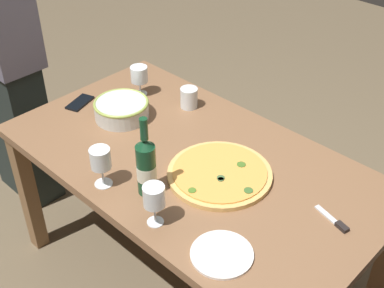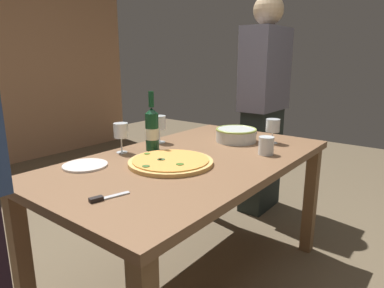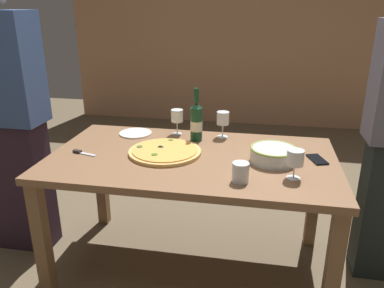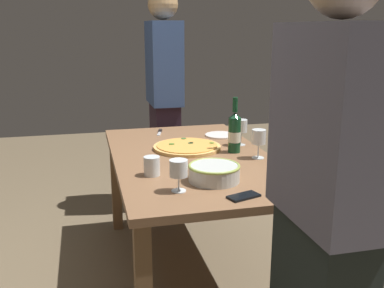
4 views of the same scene
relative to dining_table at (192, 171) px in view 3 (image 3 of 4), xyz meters
name	(u,v)px [view 3 (image 3 of 4)]	position (x,y,z in m)	size (l,w,h in m)	color
ground_plane	(192,266)	(0.00, 0.00, -0.66)	(8.00, 8.00, 0.00)	brown
dining_table	(192,171)	(0.00, 0.00, 0.00)	(1.60, 0.90, 0.75)	brown
brick_wall_back	(238,28)	(0.00, 3.20, 0.59)	(4.40, 0.16, 2.49)	tan
pizza	(165,152)	(-0.16, 0.01, 0.11)	(0.41, 0.41, 0.03)	#E3AF61
serving_bowl	(273,154)	(0.45, 0.00, 0.14)	(0.25, 0.25, 0.08)	silver
wine_bottle	(196,121)	(-0.02, 0.26, 0.22)	(0.07, 0.07, 0.33)	#144024
wine_glass_near_pizza	(295,158)	(0.54, -0.20, 0.20)	(0.08, 0.08, 0.15)	white
wine_glass_by_bottle	(177,117)	(-0.17, 0.36, 0.21)	(0.08, 0.08, 0.16)	white
wine_glass_far_left	(223,119)	(0.13, 0.36, 0.21)	(0.08, 0.08, 0.17)	white
cup_amber	(241,172)	(0.29, -0.28, 0.14)	(0.08, 0.08, 0.10)	white
side_plate	(136,133)	(-0.43, 0.31, 0.10)	(0.21, 0.21, 0.01)	white
cell_phone	(317,159)	(0.68, 0.06, 0.10)	(0.07, 0.14, 0.01)	black
pizza_knife	(82,153)	(-0.63, -0.08, 0.10)	(0.16, 0.06, 0.02)	silver
person_guest_left	(9,117)	(-1.15, 0.05, 0.24)	(0.43, 0.24, 1.76)	#2D1D2B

